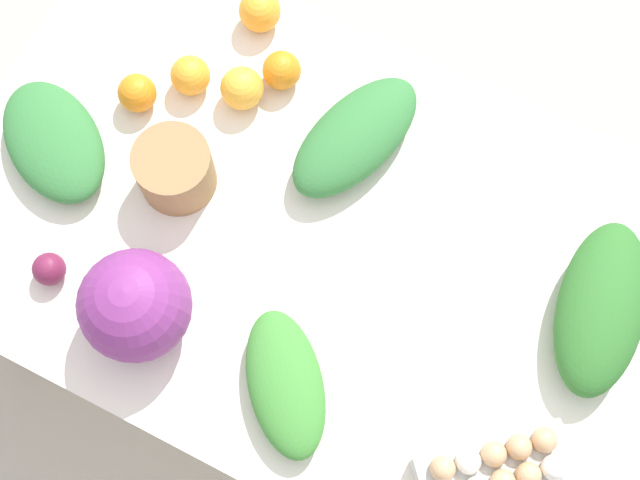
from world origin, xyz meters
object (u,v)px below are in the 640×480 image
cabbage_purple (135,306)px  orange_3 (260,11)px  greens_bunch_chard (285,384)px  beet_root (49,269)px  orange_1 (242,88)px  greens_bunch_kale (54,142)px  orange_4 (137,93)px  greens_bunch_beet_tops (355,137)px  greens_bunch_scallion (601,308)px  egg_carton (495,469)px  orange_2 (282,70)px  orange_0 (190,75)px  paper_bag (175,170)px

cabbage_purple → orange_3: (-0.09, 0.59, -0.05)m
greens_bunch_chard → beet_root: greens_bunch_chard is taller
cabbage_purple → orange_1: (-0.05, 0.43, -0.05)m
greens_bunch_kale → orange_4: (0.08, 0.15, -0.00)m
greens_bunch_kale → greens_bunch_beet_tops: greens_bunch_beet_tops is taller
greens_bunch_scallion → beet_root: 0.91m
greens_bunch_kale → orange_3: bearing=62.9°
cabbage_purple → egg_carton: cabbage_purple is taller
orange_1 → orange_2: bearing=55.0°
cabbage_purple → orange_2: size_ratio=2.59×
greens_bunch_kale → egg_carton: bearing=-10.4°
beet_root → orange_0: orange_0 is taller
egg_carton → orange_1: (-0.66, 0.40, -0.00)m
beet_root → paper_bag: bearing=66.1°
egg_carton → orange_0: egg_carton is taller
orange_2 → egg_carton: bearing=-37.3°
paper_bag → orange_4: (-0.14, 0.10, -0.02)m
greens_bunch_beet_tops → orange_3: size_ratio=3.65×
orange_1 → paper_bag: bearing=-97.4°
cabbage_purple → orange_3: size_ratio=2.35×
greens_bunch_kale → greens_bunch_beet_tops: bearing=27.4°
paper_bag → greens_bunch_scallion: 0.74m
cabbage_purple → orange_0: bearing=108.8°
cabbage_purple → greens_bunch_scallion: bearing=27.2°
egg_carton → orange_4: egg_carton is taller
orange_0 → orange_4: bearing=-133.2°
cabbage_purple → beet_root: size_ratio=3.24×
greens_bunch_beet_tops → orange_0: greens_bunch_beet_tops is taller
greens_bunch_scallion → orange_1: size_ratio=3.90×
paper_bag → greens_bunch_beet_tops: bearing=38.7°
cabbage_purple → greens_bunch_beet_tops: cabbage_purple is taller
paper_bag → orange_3: (-0.02, 0.35, -0.01)m
greens_bunch_scallion → orange_2: greens_bunch_scallion is taller
egg_carton → orange_1: egg_carton is taller
beet_root → orange_1: 0.46m
orange_2 → greens_bunch_chard: bearing=-61.9°
orange_1 → orange_4: orange_1 is taller
greens_bunch_beet_tops → cabbage_purple: bearing=-111.8°
greens_bunch_beet_tops → orange_2: bearing=161.1°
greens_bunch_beet_tops → orange_3: (-0.27, 0.15, -0.00)m
greens_bunch_beet_tops → orange_4: (-0.38, -0.09, -0.01)m
greens_bunch_kale → orange_0: bearing=55.6°
orange_3 → orange_4: bearing=-115.9°
egg_carton → orange_3: size_ratio=3.12×
greens_bunch_beet_tops → orange_4: bearing=-166.2°
beet_root → orange_4: orange_4 is taller
egg_carton → orange_0: 0.85m
paper_bag → greens_bunch_kale: size_ratio=0.53×
orange_4 → egg_carton: bearing=-20.8°
beet_root → orange_2: 0.53m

